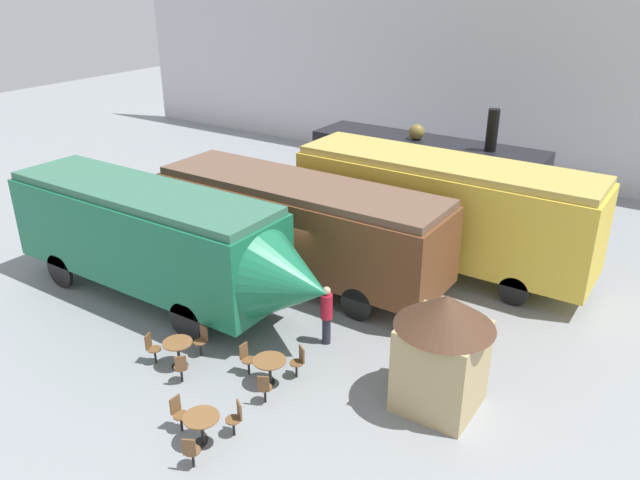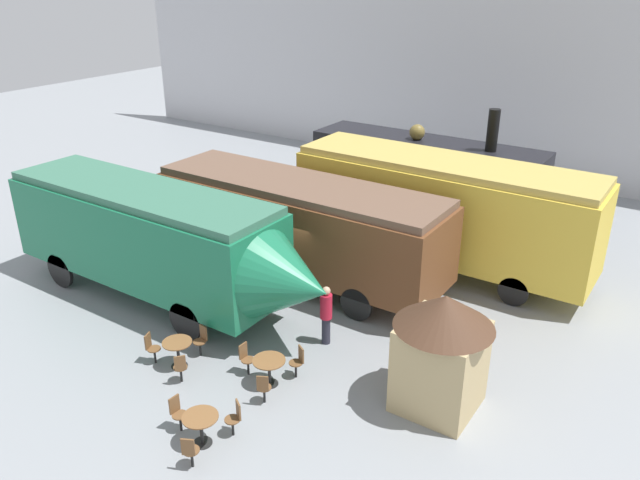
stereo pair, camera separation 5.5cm
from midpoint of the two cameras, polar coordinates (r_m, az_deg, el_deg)
name	(u,v)px [view 1 (the left image)]	position (r m, az deg, el deg)	size (l,w,h in m)	color
ground_plane	(285,290)	(20.50, -3.30, -4.59)	(80.00, 80.00, 0.00)	gray
backdrop_wall	(474,81)	(32.44, 13.84, 13.91)	(44.00, 0.15, 9.00)	silver
steam_locomotive	(425,170)	(26.30, 9.53, 6.36)	(9.59, 2.45, 4.81)	black
passenger_coach_vintage	(443,207)	(21.61, 11.07, 3.01)	(10.24, 2.76, 3.86)	gold
passenger_coach_wooden	(300,222)	(20.48, -1.96, 1.66)	(10.06, 2.86, 3.40)	brown
streamlined_locomotive	(164,239)	(19.43, -14.19, 0.07)	(11.49, 2.66, 3.63)	#196B47
cafe_table_near	(202,423)	(14.46, -10.88, -16.11)	(0.81, 0.81, 0.75)	black
cafe_table_mid	(178,348)	(16.97, -12.95, -9.61)	(0.78, 0.78, 0.76)	black
cafe_table_far	(270,365)	(15.98, -4.72, -11.36)	(0.84, 0.84, 0.73)	black
cafe_chair_0	(191,450)	(13.96, -11.84, -18.32)	(0.39, 0.40, 0.87)	black
cafe_chair_1	(236,416)	(14.62, -7.79, -15.68)	(0.40, 0.40, 0.87)	black
cafe_chair_2	(178,411)	(14.98, -12.95, -15.03)	(0.36, 0.36, 0.87)	black
cafe_chair_3	(152,346)	(17.32, -15.23, -9.37)	(0.39, 0.37, 0.87)	black
cafe_chair_4	(181,367)	(16.37, -12.70, -11.24)	(0.41, 0.40, 0.87)	black
cafe_chair_5	(202,339)	(17.35, -10.84, -8.84)	(0.36, 0.37, 0.87)	black
cafe_chair_6	(246,357)	(16.45, -6.86, -10.56)	(0.36, 0.36, 0.87)	black
cafe_chair_7	(264,387)	(15.39, -5.23, -13.23)	(0.39, 0.40, 0.87)	black
cafe_chair_8	(299,360)	(16.24, -2.04, -10.90)	(0.39, 0.40, 0.87)	black
visitor_person	(326,313)	(17.30, 0.50, -6.68)	(0.34, 0.34, 1.78)	#262633
ticket_kiosk	(442,346)	(14.92, 11.03, -9.48)	(2.34, 2.34, 3.00)	tan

